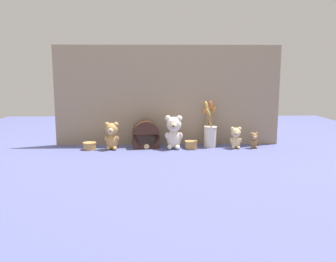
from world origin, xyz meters
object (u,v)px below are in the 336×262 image
teddy_bear_medium (112,135)px  teddy_bear_tiny (254,140)px  decorative_tin_tall (191,145)px  decorative_tin_short (89,146)px  teddy_bear_large (174,131)px  teddy_bear_small (236,137)px  vintage_radio (146,136)px  flower_vase (210,132)px

teddy_bear_medium → teddy_bear_tiny: size_ratio=1.67×
decorative_tin_tall → decorative_tin_short: size_ratio=0.99×
teddy_bear_large → decorative_tin_short: 0.63m
teddy_bear_small → teddy_bear_medium: bearing=-179.2°
vintage_radio → decorative_tin_short: vintage_radio is taller
decorative_tin_tall → teddy_bear_large: bearing=-177.4°
teddy_bear_large → flower_vase: (0.28, 0.06, -0.02)m
flower_vase → decorative_tin_tall: (-0.15, -0.06, -0.08)m
teddy_bear_large → teddy_bear_small: (0.46, 0.00, -0.05)m
teddy_bear_small → teddy_bear_tiny: 0.14m
decorative_tin_tall → vintage_radio: bearing=173.0°
flower_vase → decorative_tin_short: (-0.90, -0.07, -0.09)m
teddy_bear_large → teddy_bear_tiny: bearing=0.3°
vintage_radio → decorative_tin_short: bearing=-171.9°
teddy_bear_medium → teddy_bear_tiny: (1.05, 0.02, -0.04)m
decorative_tin_tall → decorative_tin_short: 0.75m
teddy_bear_large → vintage_radio: 0.22m
teddy_bear_large → teddy_bear_medium: bearing=-178.3°
teddy_bear_small → decorative_tin_short: bearing=-179.4°
teddy_bear_small → decorative_tin_short: (-1.08, -0.01, -0.06)m
teddy_bear_large → teddy_bear_tiny: (0.60, 0.00, -0.07)m
teddy_bear_tiny → flower_vase: (-0.32, 0.06, 0.05)m
teddy_bear_medium → teddy_bear_tiny: 1.05m
flower_vase → vintage_radio: bearing=-178.2°
teddy_bear_medium → vintage_radio: bearing=13.8°
teddy_bear_small → decorative_tin_short: size_ratio=1.67×
vintage_radio → decorative_tin_short: (-0.41, -0.06, -0.06)m
teddy_bear_small → decorative_tin_tall: 0.34m
decorative_tin_short → teddy_bear_small: bearing=0.6°
decorative_tin_short → teddy_bear_medium: bearing=-0.8°
teddy_bear_small → decorative_tin_tall: size_ratio=1.69×
teddy_bear_large → decorative_tin_tall: 0.16m
teddy_bear_medium → teddy_bear_small: teddy_bear_medium is taller
teddy_bear_tiny → vintage_radio: bearing=176.8°
teddy_bear_large → decorative_tin_tall: size_ratio=2.59×
teddy_bear_large → flower_vase: 0.28m
teddy_bear_large → teddy_bear_medium: (-0.46, -0.01, -0.02)m
decorative_tin_short → teddy_bear_tiny: bearing=0.7°
teddy_bear_small → decorative_tin_tall: teddy_bear_small is taller
teddy_bear_small → teddy_bear_large: bearing=-180.0°
teddy_bear_medium → decorative_tin_short: size_ratio=2.10×
teddy_bear_tiny → flower_vase: flower_vase is taller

